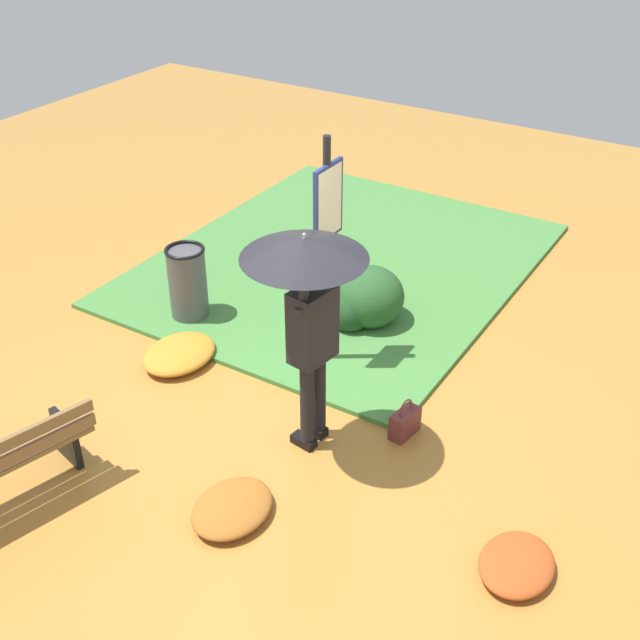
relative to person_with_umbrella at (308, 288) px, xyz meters
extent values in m
plane|color=#B27A33|center=(0.09, -0.23, -1.55)|extent=(18.00, 18.00, 0.00)
cube|color=#47843D|center=(-2.95, -1.43, -1.53)|extent=(4.80, 4.00, 0.05)
cylinder|color=black|center=(-0.17, -0.01, -1.12)|extent=(0.12, 0.12, 0.86)
cylinder|color=black|center=(0.01, -0.01, -1.12)|extent=(0.12, 0.12, 0.86)
cube|color=black|center=(-0.17, -0.05, -1.51)|extent=(0.14, 0.23, 0.08)
cube|color=black|center=(0.01, -0.05, -1.51)|extent=(0.14, 0.23, 0.08)
cube|color=#232328|center=(-0.08, -0.01, -0.37)|extent=(0.41, 0.29, 0.64)
sphere|color=#8C664C|center=(-0.08, -0.01, 0.09)|extent=(0.20, 0.20, 0.20)
ellipsoid|color=black|center=(-0.08, -0.01, 0.12)|extent=(0.20, 0.20, 0.15)
cylinder|color=#232328|center=(-0.29, -0.04, -0.16)|extent=(0.18, 0.13, 0.18)
cylinder|color=#232328|center=(-0.25, -0.05, -0.07)|extent=(0.24, 0.11, 0.33)
cube|color=black|center=(-0.17, -0.03, 0.07)|extent=(0.07, 0.03, 0.14)
cylinder|color=#232328|center=(0.08, -0.01, -0.13)|extent=(0.11, 0.10, 0.09)
cylinder|color=#232328|center=(0.07, 0.00, -0.04)|extent=(0.10, 0.09, 0.23)
cylinder|color=#A5A5AD|center=(0.06, 0.01, 0.27)|extent=(0.02, 0.02, 0.41)
cone|color=black|center=(0.06, 0.01, 0.37)|extent=(0.96, 0.96, 0.16)
sphere|color=#A5A5AD|center=(0.06, 0.01, 0.48)|extent=(0.02, 0.02, 0.02)
cylinder|color=black|center=(-1.15, -0.54, -0.40)|extent=(0.07, 0.07, 2.30)
cube|color=navy|center=(-1.15, -0.53, 0.15)|extent=(0.44, 0.04, 0.70)
cube|color=silver|center=(-1.15, -0.51, 0.15)|extent=(0.38, 0.01, 0.64)
cube|color=brown|center=(-0.57, 0.62, -1.43)|extent=(0.32, 0.18, 0.24)
torus|color=brown|center=(-0.57, 0.62, -1.27)|extent=(0.18, 0.04, 0.18)
cube|color=black|center=(1.19, -1.62, -1.33)|extent=(0.15, 0.36, 0.44)
cube|color=brown|center=(1.83, -1.50, -1.09)|extent=(1.38, 0.46, 0.04)
cube|color=brown|center=(1.83, -1.45, -0.99)|extent=(1.36, 0.40, 0.10)
cube|color=brown|center=(1.83, -1.45, -0.85)|extent=(1.36, 0.40, 0.10)
cylinder|color=#4C4C51|center=(-1.08, -2.19, -1.15)|extent=(0.40, 0.40, 0.80)
torus|color=black|center=(-1.08, -2.19, -0.74)|extent=(0.42, 0.42, 0.04)
ellipsoid|color=#285628|center=(-1.99, -0.52, -1.23)|extent=(0.72, 0.72, 0.65)
ellipsoid|color=#1E421E|center=(-1.78, -0.63, -1.34)|extent=(0.43, 0.43, 0.43)
ellipsoid|color=#A86023|center=(0.99, -0.07, -1.47)|extent=(0.71, 0.57, 0.16)
ellipsoid|color=#C68428|center=(-0.39, -1.76, -1.46)|extent=(0.80, 0.64, 0.18)
ellipsoid|color=#B74C1E|center=(0.37, 1.98, -1.48)|extent=(0.65, 0.52, 0.14)
camera|label=1|loc=(4.47, 2.88, 3.05)|focal=45.66mm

